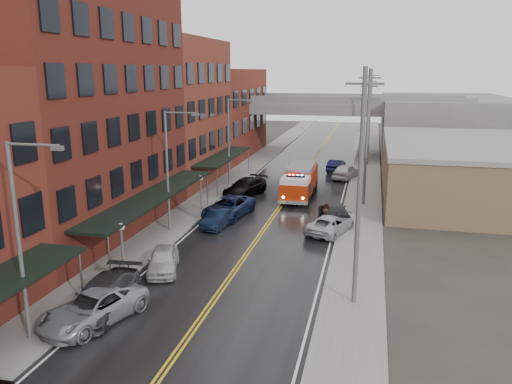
# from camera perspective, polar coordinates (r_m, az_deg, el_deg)

# --- Properties ---
(road) EXTENTS (11.00, 160.00, 0.02)m
(road) POSITION_cam_1_polar(r_m,az_deg,el_deg) (41.76, 2.06, -2.70)
(road) COLOR black
(road) RESTS_ON ground
(sidewalk_left) EXTENTS (3.00, 160.00, 0.15)m
(sidewalk_left) POSITION_cam_1_polar(r_m,az_deg,el_deg) (43.68, -7.38, -1.97)
(sidewalk_left) COLOR slate
(sidewalk_left) RESTS_ON ground
(sidewalk_right) EXTENTS (3.00, 160.00, 0.15)m
(sidewalk_right) POSITION_cam_1_polar(r_m,az_deg,el_deg) (41.03, 12.13, -3.21)
(sidewalk_right) COLOR slate
(sidewalk_right) RESTS_ON ground
(curb_left) EXTENTS (0.30, 160.00, 0.15)m
(curb_left) POSITION_cam_1_polar(r_m,az_deg,el_deg) (43.14, -5.32, -2.12)
(curb_left) COLOR gray
(curb_left) RESTS_ON ground
(curb_right) EXTENTS (0.30, 160.00, 0.15)m
(curb_right) POSITION_cam_1_polar(r_m,az_deg,el_deg) (41.08, 9.83, -3.08)
(curb_right) COLOR gray
(curb_right) RESTS_ON ground
(brick_building_b) EXTENTS (9.00, 20.00, 18.00)m
(brick_building_b) POSITION_cam_1_polar(r_m,az_deg,el_deg) (38.64, -19.98, 8.75)
(brick_building_b) COLOR #571D17
(brick_building_b) RESTS_ON ground
(brick_building_c) EXTENTS (9.00, 15.00, 15.00)m
(brick_building_c) POSITION_cam_1_polar(r_m,az_deg,el_deg) (54.23, -9.73, 8.97)
(brick_building_c) COLOR brown
(brick_building_c) RESTS_ON ground
(brick_building_far) EXTENTS (9.00, 20.00, 12.00)m
(brick_building_far) POSITION_cam_1_polar(r_m,az_deg,el_deg) (70.75, -4.15, 8.98)
(brick_building_far) COLOR maroon
(brick_building_far) RESTS_ON ground
(tan_building) EXTENTS (14.00, 22.00, 5.00)m
(tan_building) POSITION_cam_1_polar(r_m,az_deg,el_deg) (50.87, 22.39, 2.14)
(tan_building) COLOR brown
(tan_building) RESTS_ON ground
(right_far_block) EXTENTS (18.00, 30.00, 8.00)m
(right_far_block) POSITION_cam_1_polar(r_m,az_deg,el_deg) (80.37, 20.69, 7.27)
(right_far_block) COLOR slate
(right_far_block) RESTS_ON ground
(awning_1) EXTENTS (2.60, 18.00, 3.09)m
(awning_1) POSITION_cam_1_polar(r_m,az_deg,el_deg) (36.78, -11.60, -0.44)
(awning_1) COLOR black
(awning_1) RESTS_ON ground
(awning_2) EXTENTS (2.60, 13.00, 3.09)m
(awning_2) POSITION_cam_1_polar(r_m,az_deg,el_deg) (52.82, -3.69, 4.08)
(awning_2) COLOR black
(awning_2) RESTS_ON ground
(globe_lamp_1) EXTENTS (0.44, 0.44, 3.12)m
(globe_lamp_1) POSITION_cam_1_polar(r_m,az_deg,el_deg) (30.49, -15.13, -4.92)
(globe_lamp_1) COLOR #59595B
(globe_lamp_1) RESTS_ON ground
(globe_lamp_2) EXTENTS (0.44, 0.44, 3.12)m
(globe_lamp_2) POSITION_cam_1_polar(r_m,az_deg,el_deg) (42.83, -6.34, 0.83)
(globe_lamp_2) COLOR #59595B
(globe_lamp_2) RESTS_ON ground
(street_lamp_0) EXTENTS (2.64, 0.22, 9.00)m
(street_lamp_0) POSITION_cam_1_polar(r_m,az_deg,el_deg) (23.37, -25.13, -4.07)
(street_lamp_0) COLOR #59595B
(street_lamp_0) RESTS_ON ground
(street_lamp_1) EXTENTS (2.64, 0.22, 9.00)m
(street_lamp_1) POSITION_cam_1_polar(r_m,az_deg,el_deg) (36.83, -9.78, 3.17)
(street_lamp_1) COLOR #59595B
(street_lamp_1) RESTS_ON ground
(street_lamp_2) EXTENTS (2.64, 0.22, 9.00)m
(street_lamp_2) POSITION_cam_1_polar(r_m,az_deg,el_deg) (51.76, -2.89, 6.35)
(street_lamp_2) COLOR #59595B
(street_lamp_2) RESTS_ON ground
(utility_pole_0) EXTENTS (1.80, 0.24, 12.00)m
(utility_pole_0) POSITION_cam_1_polar(r_m,az_deg,el_deg) (24.94, 11.76, 0.69)
(utility_pole_0) COLOR #59595B
(utility_pole_0) RESTS_ON ground
(utility_pole_1) EXTENTS (1.80, 0.24, 12.00)m
(utility_pole_1) POSITION_cam_1_polar(r_m,az_deg,el_deg) (44.66, 12.56, 6.32)
(utility_pole_1) COLOR #59595B
(utility_pole_1) RESTS_ON ground
(utility_pole_2) EXTENTS (1.80, 0.24, 12.00)m
(utility_pole_2) POSITION_cam_1_polar(r_m,az_deg,el_deg) (64.55, 12.87, 8.49)
(utility_pole_2) COLOR #59595B
(utility_pole_2) RESTS_ON ground
(overpass) EXTENTS (40.00, 10.00, 7.50)m
(overpass) POSITION_cam_1_polar(r_m,az_deg,el_deg) (71.97, 7.12, 8.98)
(overpass) COLOR slate
(overpass) RESTS_ON ground
(fire_truck) EXTENTS (3.28, 8.12, 2.96)m
(fire_truck) POSITION_cam_1_polar(r_m,az_deg,el_deg) (47.46, 5.02, 1.25)
(fire_truck) COLOR #AE2408
(fire_truck) RESTS_ON ground
(parked_car_left_2) EXTENTS (4.14, 6.04, 1.53)m
(parked_car_left_2) POSITION_cam_1_polar(r_m,az_deg,el_deg) (25.67, -18.07, -12.47)
(parked_car_left_2) COLOR gray
(parked_car_left_2) RESTS_ON ground
(parked_car_left_3) EXTENTS (2.71, 5.88, 1.66)m
(parked_car_left_3) POSITION_cam_1_polar(r_m,az_deg,el_deg) (26.58, -17.05, -11.31)
(parked_car_left_3) COLOR #2B2B2D
(parked_car_left_3) RESTS_ON ground
(parked_car_left_4) EXTENTS (2.93, 4.57, 1.45)m
(parked_car_left_4) POSITION_cam_1_polar(r_m,az_deg,el_deg) (30.75, -10.57, -7.64)
(parked_car_left_4) COLOR #B6B6B6
(parked_car_left_4) RESTS_ON ground
(parked_car_left_5) EXTENTS (1.89, 4.30, 1.38)m
(parked_car_left_5) POSITION_cam_1_polar(r_m,az_deg,el_deg) (38.73, -4.32, -3.00)
(parked_car_left_5) COLOR black
(parked_car_left_5) RESTS_ON ground
(parked_car_left_6) EXTENTS (3.68, 6.32, 1.65)m
(parked_car_left_6) POSITION_cam_1_polar(r_m,az_deg,el_deg) (41.24, -3.17, -1.74)
(parked_car_left_6) COLOR #111D41
(parked_car_left_6) RESTS_ON ground
(parked_car_left_7) EXTENTS (3.91, 6.07, 1.64)m
(parked_car_left_7) POSITION_cam_1_polar(r_m,az_deg,el_deg) (48.19, -1.26, 0.54)
(parked_car_left_7) COLOR black
(parked_car_left_7) RESTS_ON ground
(parked_car_right_0) EXTENTS (3.82, 5.46, 1.38)m
(parked_car_right_0) POSITION_cam_1_polar(r_m,az_deg,el_deg) (37.52, 8.52, -3.67)
(parked_car_right_0) COLOR #A8ABB0
(parked_car_right_0) RESTS_ON ground
(parked_car_right_1) EXTENTS (3.21, 5.40, 1.47)m
(parked_car_right_1) POSITION_cam_1_polar(r_m,az_deg,el_deg) (40.74, 8.93, -2.22)
(parked_car_right_1) COLOR #242426
(parked_car_right_1) RESTS_ON ground
(parked_car_right_2) EXTENTS (3.21, 5.21, 1.66)m
(parked_car_right_2) POSITION_cam_1_polar(r_m,az_deg,el_deg) (56.66, 10.24, 2.33)
(parked_car_right_2) COLOR silver
(parked_car_right_2) RESTS_ON ground
(parked_car_right_3) EXTENTS (2.10, 4.52, 1.44)m
(parked_car_right_3) POSITION_cam_1_polar(r_m,az_deg,el_deg) (60.80, 9.14, 3.04)
(parked_car_right_3) COLOR black
(parked_car_right_3) RESTS_ON ground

